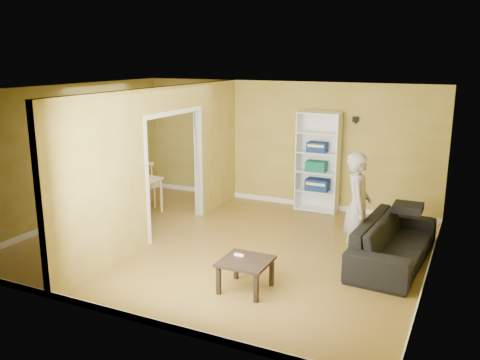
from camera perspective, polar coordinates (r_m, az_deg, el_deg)
name	(u,v)px	position (r m, az deg, el deg)	size (l,w,h in m)	color
room_shell	(224,170)	(8.30, -1.84, 1.19)	(6.50, 6.50, 6.50)	olive
partition	(162,163)	(8.90, -8.73, 1.90)	(0.22, 5.50, 2.60)	tan
wall_speaker	(355,119)	(10.20, 12.82, 6.65)	(0.10, 0.10, 0.10)	black
sofa	(394,235)	(8.14, 16.92, -5.97)	(0.99, 2.32, 0.88)	black
person	(358,197)	(7.98, 13.14, -1.93)	(0.57, 0.73, 2.00)	slate
bookshelf	(319,162)	(10.43, 8.83, 2.05)	(0.85, 0.37, 2.03)	white
paper_box_navy_a	(317,185)	(10.48, 8.69, -0.52)	(0.46, 0.30, 0.24)	navy
paper_box_teal	(316,166)	(10.41, 8.57, 1.55)	(0.41, 0.26, 0.21)	#0C6362
paper_box_navy_b	(317,147)	(10.33, 8.67, 3.68)	(0.39, 0.25, 0.20)	navy
coffee_table	(246,265)	(6.94, 0.64, -9.48)	(0.65, 0.65, 0.44)	black
game_controller	(239,255)	(7.05, -0.09, -8.41)	(0.14, 0.04, 0.03)	white
dining_table	(129,182)	(10.41, -12.39, -0.17)	(1.17, 0.78, 0.73)	#D3BB88
chair_left	(97,186)	(10.94, -15.79, -0.66)	(0.43, 0.43, 0.95)	tan
chair_near	(111,196)	(9.99, -14.24, -1.76)	(0.46, 0.46, 1.01)	tan
chair_far	(151,183)	(10.87, -9.91, -0.33)	(0.45, 0.45, 0.99)	tan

